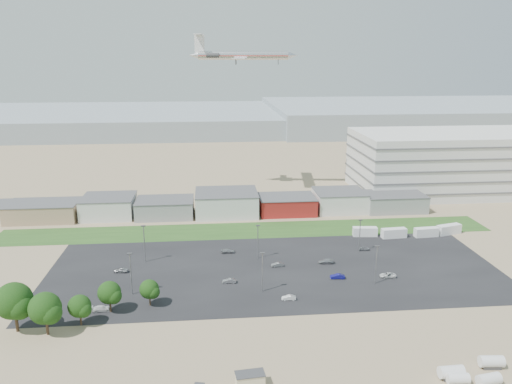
{
  "coord_description": "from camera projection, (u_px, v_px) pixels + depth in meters",
  "views": [
    {
      "loc": [
        -11.37,
        -102.65,
        54.89
      ],
      "look_at": [
        0.2,
        22.0,
        21.14
      ],
      "focal_mm": 35.0,
      "sensor_mm": 36.0,
      "label": 1
    }
  ],
  "objects": [
    {
      "name": "lightpole_back_r",
      "position": [
        360.0,
        236.0,
        144.86
      ],
      "size": [
        1.15,
        0.48,
        9.8
      ],
      "primitive_type": null,
      "color": "slate",
      "rests_on": "ground"
    },
    {
      "name": "tree_left",
      "position": [
        45.0,
        311.0,
        100.91
      ],
      "size": [
        6.99,
        6.99,
        10.49
      ],
      "primitive_type": null,
      "color": "black",
      "rests_on": "ground"
    },
    {
      "name": "storage_tank_sw",
      "position": [
        458.0,
        379.0,
        86.42
      ],
      "size": [
        3.85,
        2.07,
        2.25
      ],
      "primitive_type": null,
      "rotation": [
        0.0,
        0.0,
        -0.05
      ],
      "color": "silver",
      "rests_on": "ground"
    },
    {
      "name": "airliner",
      "position": [
        243.0,
        55.0,
        197.76
      ],
      "size": [
        46.99,
        34.95,
        12.89
      ],
      "primitive_type": null,
      "rotation": [
        0.0,
        0.0,
        -0.12
      ],
      "color": "silver"
    },
    {
      "name": "ground",
      "position": [
        264.0,
        306.0,
        113.99
      ],
      "size": [
        700.0,
        700.0,
        0.0
      ],
      "primitive_type": "plane",
      "color": "#978260",
      "rests_on": "ground"
    },
    {
      "name": "tree_mid",
      "position": [
        80.0,
        308.0,
        104.92
      ],
      "size": [
        5.17,
        5.17,
        7.75
      ],
      "primitive_type": null,
      "color": "black",
      "rests_on": "ground"
    },
    {
      "name": "lightpole_front_m",
      "position": [
        262.0,
        272.0,
        119.85
      ],
      "size": [
        1.18,
        0.49,
        10.07
      ],
      "primitive_type": null,
      "color": "slate",
      "rests_on": "ground"
    },
    {
      "name": "building_row",
      "position": [
        196.0,
        204.0,
        179.69
      ],
      "size": [
        170.0,
        20.0,
        8.0
      ],
      "primitive_type": null,
      "color": "silver",
      "rests_on": "ground"
    },
    {
      "name": "tree_right",
      "position": [
        109.0,
        295.0,
        110.37
      ],
      "size": [
        5.48,
        5.48,
        8.22
      ],
      "primitive_type": null,
      "color": "black",
      "rests_on": "ground"
    },
    {
      "name": "storage_tank_se",
      "position": [
        489.0,
        379.0,
        86.03
      ],
      "size": [
        4.37,
        2.68,
        2.46
      ],
      "primitive_type": null,
      "rotation": [
        0.0,
        0.0,
        0.16
      ],
      "color": "silver",
      "rests_on": "ground"
    },
    {
      "name": "hills_backdrop",
      "position": [
        271.0,
        120.0,
        419.22
      ],
      "size": [
        700.0,
        200.0,
        9.0
      ],
      "primitive_type": null,
      "color": "gray",
      "rests_on": "ground"
    },
    {
      "name": "lightpole_front_l",
      "position": [
        131.0,
        274.0,
        118.36
      ],
      "size": [
        1.24,
        0.52,
        10.55
      ],
      "primitive_type": null,
      "color": "slate",
      "rests_on": "ground"
    },
    {
      "name": "tree_near",
      "position": [
        149.0,
        291.0,
        113.41
      ],
      "size": [
        4.74,
        4.74,
        7.11
      ],
      "primitive_type": null,
      "color": "black",
      "rests_on": "ground"
    },
    {
      "name": "tree_far_left",
      "position": [
        14.0,
        305.0,
        101.87
      ],
      "size": [
        8.14,
        8.14,
        12.21
      ],
      "primitive_type": null,
      "color": "black",
      "rests_on": "ground"
    },
    {
      "name": "parked_car_13",
      "position": [
        289.0,
        298.0,
        116.8
      ],
      "size": [
        3.39,
        1.27,
        1.1
      ],
      "primitive_type": "imported",
      "rotation": [
        0.0,
        0.0,
        -1.6
      ],
      "color": "silver",
      "rests_on": "ground"
    },
    {
      "name": "parked_car_5",
      "position": [
        121.0,
        270.0,
        131.72
      ],
      "size": [
        3.87,
        1.9,
        1.27
      ],
      "primitive_type": "imported",
      "rotation": [
        0.0,
        0.0,
        -1.68
      ],
      "color": "#A5A5AA",
      "rests_on": "ground"
    },
    {
      "name": "portable_shed",
      "position": [
        250.0,
        380.0,
        85.83
      ],
      "size": [
        5.34,
        3.15,
        2.57
      ],
      "primitive_type": null,
      "rotation": [
        0.0,
        0.0,
        0.1
      ],
      "color": "beige",
      "rests_on": "ground"
    },
    {
      "name": "box_trailer_b",
      "position": [
        394.0,
        233.0,
        157.15
      ],
      "size": [
        8.04,
        3.09,
        2.95
      ],
      "primitive_type": null,
      "rotation": [
        0.0,
        0.0,
        0.08
      ],
      "color": "silver",
      "rests_on": "ground"
    },
    {
      "name": "lightpole_back_l",
      "position": [
        144.0,
        244.0,
        137.47
      ],
      "size": [
        1.25,
        0.52,
        10.62
      ],
      "primitive_type": null,
      "color": "slate",
      "rests_on": "ground"
    },
    {
      "name": "parked_car_0",
      "position": [
        388.0,
        275.0,
        128.79
      ],
      "size": [
        4.34,
        2.26,
        1.17
      ],
      "primitive_type": "imported",
      "rotation": [
        0.0,
        0.0,
        -1.65
      ],
      "color": "silver",
      "rests_on": "ground"
    },
    {
      "name": "parked_car_1",
      "position": [
        337.0,
        276.0,
        128.01
      ],
      "size": [
        3.89,
        1.71,
        1.24
      ],
      "primitive_type": "imported",
      "rotation": [
        0.0,
        0.0,
        -1.68
      ],
      "color": "navy",
      "rests_on": "ground"
    },
    {
      "name": "lightpole_back_m",
      "position": [
        258.0,
        242.0,
        139.89
      ],
      "size": [
        1.16,
        0.48,
        9.88
      ],
      "primitive_type": null,
      "color": "slate",
      "rests_on": "ground"
    },
    {
      "name": "grass_strip",
      "position": [
        247.0,
        230.0,
        163.98
      ],
      "size": [
        160.0,
        16.0,
        0.02
      ],
      "primitive_type": "cube",
      "color": "#284C1C",
      "rests_on": "ground"
    },
    {
      "name": "parked_car_6",
      "position": [
        228.0,
        251.0,
        144.93
      ],
      "size": [
        4.05,
        1.66,
        1.17
      ],
      "primitive_type": "imported",
      "rotation": [
        0.0,
        0.0,
        1.57
      ],
      "color": "#A5A5AA",
      "rests_on": "ground"
    },
    {
      "name": "box_trailer_a",
      "position": [
        365.0,
        232.0,
        158.6
      ],
      "size": [
        7.83,
        3.09,
        2.86
      ],
      "primitive_type": null,
      "rotation": [
        0.0,
        0.0,
        -0.09
      ],
      "color": "silver",
      "rests_on": "ground"
    },
    {
      "name": "parking_lot",
      "position": [
        274.0,
        269.0,
        133.66
      ],
      "size": [
        120.0,
        50.0,
        0.01
      ],
      "primitive_type": "cube",
      "color": "black",
      "rests_on": "ground"
    },
    {
      "name": "parked_car_7",
      "position": [
        277.0,
        265.0,
        135.46
      ],
      "size": [
        3.49,
        1.48,
        1.12
      ],
      "primitive_type": "imported",
      "rotation": [
        0.0,
        0.0,
        -1.48
      ],
      "color": "#595B5E",
      "rests_on": "ground"
    },
    {
      "name": "box_trailer_c",
      "position": [
        426.0,
        232.0,
        158.08
      ],
      "size": [
        7.77,
        3.05,
        2.85
      ],
      "primitive_type": null,
      "rotation": [
        0.0,
        0.0,
        0.09
      ],
      "color": "silver",
      "rests_on": "ground"
    },
    {
      "name": "lightpole_front_r",
      "position": [
        376.0,
        265.0,
        124.08
      ],
      "size": [
        1.19,
        0.5,
        10.1
      ],
      "primitive_type": null,
      "color": "slate",
      "rests_on": "ground"
    },
    {
      "name": "storage_tank_ne",
      "position": [
        491.0,
        361.0,
        91.03
      ],
      "size": [
        4.46,
        2.48,
        2.58
      ],
      "primitive_type": null,
      "rotation": [
        0.0,
        0.0,
        -0.08
      ],
      "color": "silver",
      "rests_on": "ground"
    },
    {
      "name": "box_trailer_d",
      "position": [
        449.0,
        229.0,
        160.34
      ],
      "size": [
        8.52,
        4.6,
        3.05
      ],
      "primitive_type": null,
      "rotation": [
        0.0,
        0.0,
        0.27
      ],
      "color": "silver",
      "rests_on": "ground"
    },
    {
      "name": "parked_car_10",
      "position": [
        102.0,
        308.0,
        111.62
      ],
      "size": [
        4.44,
        2.19,
        1.24
      ],
      "primitive_type": "imported",
      "rotation": [
        0.0,
        0.0,
        1.68
      ],
      "color": "silver",
      "rests_on": "ground"
    },
    {
      "name": "parked_car_4",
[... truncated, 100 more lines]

